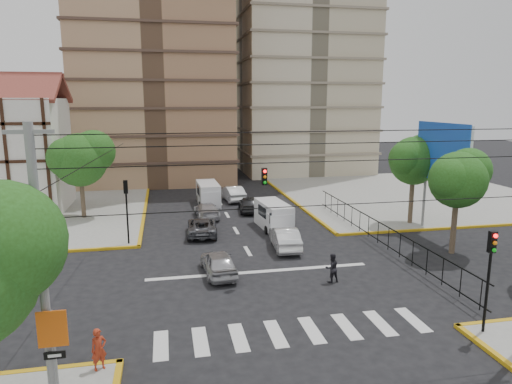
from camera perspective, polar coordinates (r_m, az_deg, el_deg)
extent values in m
plane|color=black|center=(25.81, 1.00, -10.87)|extent=(160.00, 160.00, 0.00)
cube|color=gray|center=(51.04, 18.38, -0.23)|extent=(26.00, 26.00, 0.15)
cube|color=silver|center=(20.53, 4.75, -17.01)|extent=(12.00, 2.40, 0.01)
cube|color=silver|center=(26.89, 0.44, -9.92)|extent=(13.00, 0.40, 0.01)
cube|color=silver|center=(45.75, -29.01, 3.92)|extent=(10.00, 8.00, 10.00)
cube|color=maroon|center=(47.33, -29.01, 11.30)|extent=(10.80, 4.25, 2.65)
cylinder|color=slate|center=(34.52, 23.71, -2.38)|extent=(0.20, 0.20, 4.00)
cylinder|color=slate|center=(37.76, 20.26, -1.02)|extent=(0.20, 0.20, 4.00)
cube|color=silver|center=(35.50, 22.37, 4.64)|extent=(0.25, 6.00, 4.00)
cube|color=blue|center=(35.39, 22.10, 4.64)|extent=(0.08, 6.20, 4.20)
sphere|color=#244C15|center=(14.97, -29.34, -5.65)|extent=(3.68, 3.68, 3.68)
cylinder|color=#473828|center=(32.09, 23.53, -3.44)|extent=(0.36, 0.36, 4.20)
sphere|color=#244C15|center=(31.56, 23.92, 1.40)|extent=(3.60, 3.60, 3.60)
sphere|color=#244C15|center=(32.24, 25.00, 2.47)|extent=(2.88, 2.88, 2.88)
sphere|color=#244C15|center=(30.88, 23.17, 1.60)|extent=(2.70, 2.70, 2.70)
cylinder|color=#473828|center=(38.33, 18.86, -0.61)|extent=(0.36, 0.36, 4.48)
sphere|color=#244C15|center=(37.87, 19.13, 3.71)|extent=(3.80, 3.80, 3.80)
sphere|color=#244C15|center=(38.55, 20.19, 4.62)|extent=(3.04, 3.04, 3.04)
sphere|color=#244C15|center=(37.21, 18.37, 3.93)|extent=(2.85, 2.85, 2.85)
cylinder|color=#473828|center=(40.66, -20.87, -0.30)|extent=(0.36, 0.36, 4.20)
sphere|color=#244C15|center=(40.21, -21.16, 3.76)|extent=(4.40, 4.40, 4.40)
sphere|color=#244C15|center=(40.26, -19.61, 4.82)|extent=(3.52, 3.52, 3.52)
sphere|color=#244C15|center=(40.06, -22.49, 3.95)|extent=(3.30, 3.30, 3.30)
cylinder|color=black|center=(21.69, 26.90, -11.14)|extent=(0.12, 0.12, 3.50)
cube|color=black|center=(21.00, 27.43, -5.56)|extent=(0.28, 0.22, 0.90)
sphere|color=#FF0C0C|center=(20.92, 27.50, -4.77)|extent=(0.17, 0.17, 0.17)
cylinder|color=black|center=(32.22, -15.78, -3.23)|extent=(0.12, 0.12, 3.50)
cube|color=black|center=(31.76, -15.99, 0.62)|extent=(0.28, 0.22, 0.90)
sphere|color=#FF0C0C|center=(31.71, -16.02, 1.15)|extent=(0.17, 0.17, 0.17)
cube|color=black|center=(24.23, 1.04, 1.95)|extent=(0.28, 0.22, 0.90)
cylinder|color=black|center=(15.63, 8.16, -1.67)|extent=(18.00, 0.03, 0.03)
cylinder|color=slate|center=(15.69, -25.20, -8.69)|extent=(0.28, 0.28, 9.00)
cube|color=slate|center=(14.88, -26.55, 6.75)|extent=(1.40, 0.12, 0.12)
cylinder|color=slate|center=(16.64, -23.79, -18.38)|extent=(0.08, 0.08, 3.20)
cube|color=#E5590C|center=(16.14, -24.11, -15.36)|extent=(0.90, 0.06, 1.20)
cube|color=black|center=(16.55, -23.85, -18.16)|extent=(0.65, 0.05, 0.25)
cube|color=silver|center=(35.44, 2.20, -2.95)|extent=(2.23, 4.63, 2.06)
cube|color=silver|center=(33.80, 2.91, -3.90)|extent=(1.80, 1.24, 1.43)
cube|color=black|center=(33.38, 3.05, -3.22)|extent=(1.66, 0.27, 0.81)
cylinder|color=black|center=(34.10, 1.36, -4.77)|extent=(0.25, 0.63, 0.63)
cylinder|color=black|center=(34.50, 4.12, -4.60)|extent=(0.25, 0.63, 0.63)
cylinder|color=black|center=(36.80, 0.37, -3.56)|extent=(0.25, 0.63, 0.63)
cylinder|color=black|center=(37.17, 2.95, -3.42)|extent=(0.25, 0.63, 0.63)
cube|color=silver|center=(43.83, -6.01, -0.21)|extent=(1.97, 4.65, 2.12)
cube|color=silver|center=(42.07, -5.77, -0.88)|extent=(1.78, 1.16, 1.47)
cube|color=black|center=(41.65, -5.74, -0.29)|extent=(1.70, 0.15, 0.83)
cylinder|color=black|center=(42.48, -6.97, -1.62)|extent=(0.25, 0.64, 0.64)
cylinder|color=black|center=(42.64, -4.63, -1.52)|extent=(0.25, 0.64, 0.64)
cylinder|color=black|center=(45.35, -7.27, -0.80)|extent=(0.25, 0.64, 0.64)
cylinder|color=black|center=(45.50, -5.07, -0.72)|extent=(0.25, 0.64, 0.64)
imported|color=#ADADB2|center=(26.35, -4.72, -8.78)|extent=(1.95, 4.26, 1.42)
imported|color=silver|center=(30.80, 3.62, -5.74)|extent=(1.89, 4.55, 1.47)
imported|color=#54555B|center=(34.09, -6.77, -4.28)|extent=(2.47, 4.75, 1.28)
imported|color=silver|center=(39.00, -6.18, -2.28)|extent=(2.10, 4.54, 1.28)
imported|color=#252528|center=(40.86, -0.92, -1.50)|extent=(2.05, 4.28, 1.41)
imported|color=white|center=(45.42, -2.94, -0.15)|extent=(2.13, 4.73, 1.51)
imported|color=#A73119|center=(18.30, -19.05, -18.09)|extent=(0.68, 0.60, 1.56)
imported|color=black|center=(25.52, 9.46, -9.34)|extent=(0.88, 0.73, 1.62)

